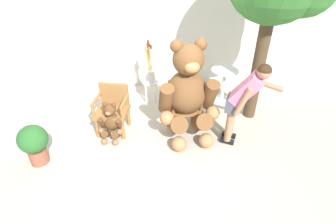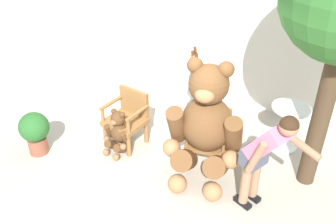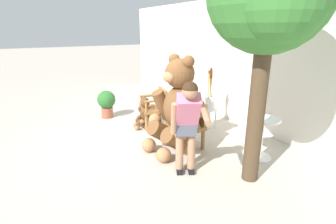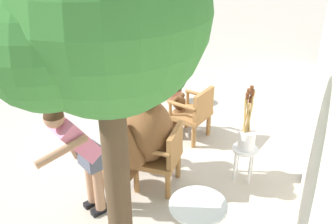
{
  "view_description": "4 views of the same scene",
  "coord_description": "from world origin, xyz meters",
  "px_view_note": "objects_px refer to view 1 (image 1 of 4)",
  "views": [
    {
      "loc": [
        -0.11,
        -3.41,
        2.97
      ],
      "look_at": [
        0.31,
        0.22,
        0.55
      ],
      "focal_mm": 28.0,
      "sensor_mm": 36.0,
      "label": 1
    },
    {
      "loc": [
        1.72,
        -3.53,
        3.59
      ],
      "look_at": [
        0.11,
        0.4,
        0.86
      ],
      "focal_mm": 40.0,
      "sensor_mm": 36.0,
      "label": 2
    },
    {
      "loc": [
        4.32,
        -2.02,
        2.12
      ],
      "look_at": [
        0.27,
        0.39,
        0.61
      ],
      "focal_mm": 28.0,
      "sensor_mm": 36.0,
      "label": 3
    },
    {
      "loc": [
        4.3,
        2.15,
        3.12
      ],
      "look_at": [
        0.1,
        0.48,
        0.79
      ],
      "focal_mm": 40.0,
      "sensor_mm": 36.0,
      "label": 4
    }
  ],
  "objects_px": {
    "wooden_chair_left": "(113,107)",
    "white_stool": "(150,86)",
    "wooden_chair_right": "(184,103)",
    "round_side_table": "(224,82)",
    "teddy_bear_small": "(111,122)",
    "brush_bucket": "(150,72)",
    "teddy_bear_large": "(188,92)",
    "person_visitor": "(243,97)",
    "potted_plant": "(34,142)"
  },
  "relations": [
    {
      "from": "person_visitor",
      "to": "white_stool",
      "type": "distance_m",
      "value": 2.17
    },
    {
      "from": "teddy_bear_small",
      "to": "round_side_table",
      "type": "height_order",
      "value": "round_side_table"
    },
    {
      "from": "person_visitor",
      "to": "wooden_chair_right",
      "type": "bearing_deg",
      "value": 142.99
    },
    {
      "from": "teddy_bear_small",
      "to": "potted_plant",
      "type": "distance_m",
      "value": 1.22
    },
    {
      "from": "white_stool",
      "to": "round_side_table",
      "type": "distance_m",
      "value": 1.56
    },
    {
      "from": "wooden_chair_left",
      "to": "teddy_bear_large",
      "type": "height_order",
      "value": "teddy_bear_large"
    },
    {
      "from": "wooden_chair_left",
      "to": "white_stool",
      "type": "xyz_separation_m",
      "value": [
        0.72,
        0.95,
        -0.11
      ]
    },
    {
      "from": "potted_plant",
      "to": "teddy_bear_large",
      "type": "bearing_deg",
      "value": 11.2
    },
    {
      "from": "wooden_chair_left",
      "to": "person_visitor",
      "type": "bearing_deg",
      "value": -16.48
    },
    {
      "from": "teddy_bear_large",
      "to": "wooden_chair_right",
      "type": "bearing_deg",
      "value": 92.4
    },
    {
      "from": "wooden_chair_left",
      "to": "potted_plant",
      "type": "relative_size",
      "value": 1.26
    },
    {
      "from": "person_visitor",
      "to": "brush_bucket",
      "type": "distance_m",
      "value": 2.11
    },
    {
      "from": "brush_bucket",
      "to": "round_side_table",
      "type": "xyz_separation_m",
      "value": [
        1.55,
        -0.16,
        -0.22
      ]
    },
    {
      "from": "brush_bucket",
      "to": "wooden_chair_right",
      "type": "bearing_deg",
      "value": -59.36
    },
    {
      "from": "wooden_chair_right",
      "to": "teddy_bear_small",
      "type": "bearing_deg",
      "value": -167.95
    },
    {
      "from": "round_side_table",
      "to": "brush_bucket",
      "type": "bearing_deg",
      "value": 174.0
    },
    {
      "from": "wooden_chair_left",
      "to": "teddy_bear_large",
      "type": "distance_m",
      "value": 1.38
    },
    {
      "from": "wooden_chair_right",
      "to": "potted_plant",
      "type": "relative_size",
      "value": 1.26
    },
    {
      "from": "brush_bucket",
      "to": "round_side_table",
      "type": "relative_size",
      "value": 1.24
    },
    {
      "from": "teddy_bear_large",
      "to": "round_side_table",
      "type": "relative_size",
      "value": 2.39
    },
    {
      "from": "teddy_bear_small",
      "to": "person_visitor",
      "type": "relative_size",
      "value": 0.48
    },
    {
      "from": "teddy_bear_small",
      "to": "round_side_table",
      "type": "bearing_deg",
      "value": 24.8
    },
    {
      "from": "wooden_chair_right",
      "to": "round_side_table",
      "type": "bearing_deg",
      "value": 38.32
    },
    {
      "from": "person_visitor",
      "to": "potted_plant",
      "type": "relative_size",
      "value": 2.19
    },
    {
      "from": "person_visitor",
      "to": "round_side_table",
      "type": "bearing_deg",
      "value": 83.65
    },
    {
      "from": "brush_bucket",
      "to": "white_stool",
      "type": "bearing_deg",
      "value": 91.86
    },
    {
      "from": "teddy_bear_large",
      "to": "person_visitor",
      "type": "bearing_deg",
      "value": -23.34
    },
    {
      "from": "teddy_bear_large",
      "to": "potted_plant",
      "type": "relative_size",
      "value": 2.53
    },
    {
      "from": "teddy_bear_large",
      "to": "white_stool",
      "type": "height_order",
      "value": "teddy_bear_large"
    },
    {
      "from": "wooden_chair_left",
      "to": "brush_bucket",
      "type": "relative_size",
      "value": 0.96
    },
    {
      "from": "person_visitor",
      "to": "round_side_table",
      "type": "xyz_separation_m",
      "value": [
        0.16,
        1.41,
        -0.45
      ]
    },
    {
      "from": "round_side_table",
      "to": "person_visitor",
      "type": "bearing_deg",
      "value": -96.35
    },
    {
      "from": "white_stool",
      "to": "person_visitor",
      "type": "bearing_deg",
      "value": -48.53
    },
    {
      "from": "teddy_bear_large",
      "to": "white_stool",
      "type": "xyz_separation_m",
      "value": [
        -0.57,
        1.22,
        -0.49
      ]
    },
    {
      "from": "potted_plant",
      "to": "brush_bucket",
      "type": "bearing_deg",
      "value": 42.36
    },
    {
      "from": "teddy_bear_large",
      "to": "person_visitor",
      "type": "distance_m",
      "value": 0.9
    },
    {
      "from": "wooden_chair_right",
      "to": "potted_plant",
      "type": "bearing_deg",
      "value": -162.69
    },
    {
      "from": "wooden_chair_left",
      "to": "brush_bucket",
      "type": "height_order",
      "value": "brush_bucket"
    },
    {
      "from": "wooden_chair_right",
      "to": "white_stool",
      "type": "relative_size",
      "value": 1.87
    },
    {
      "from": "wooden_chair_right",
      "to": "round_side_table",
      "type": "distance_m",
      "value": 1.26
    },
    {
      "from": "teddy_bear_small",
      "to": "brush_bucket",
      "type": "relative_size",
      "value": 0.8
    },
    {
      "from": "white_stool",
      "to": "teddy_bear_small",
      "type": "bearing_deg",
      "value": -121.34
    },
    {
      "from": "teddy_bear_large",
      "to": "teddy_bear_small",
      "type": "bearing_deg",
      "value": -179.75
    },
    {
      "from": "wooden_chair_left",
      "to": "white_stool",
      "type": "height_order",
      "value": "wooden_chair_left"
    },
    {
      "from": "wooden_chair_right",
      "to": "potted_plant",
      "type": "distance_m",
      "value": 2.54
    },
    {
      "from": "white_stool",
      "to": "round_side_table",
      "type": "relative_size",
      "value": 0.64
    },
    {
      "from": "person_visitor",
      "to": "white_stool",
      "type": "relative_size",
      "value": 3.24
    },
    {
      "from": "white_stool",
      "to": "potted_plant",
      "type": "height_order",
      "value": "potted_plant"
    },
    {
      "from": "wooden_chair_right",
      "to": "round_side_table",
      "type": "relative_size",
      "value": 1.19
    },
    {
      "from": "round_side_table",
      "to": "teddy_bear_small",
      "type": "bearing_deg",
      "value": -155.2
    }
  ]
}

